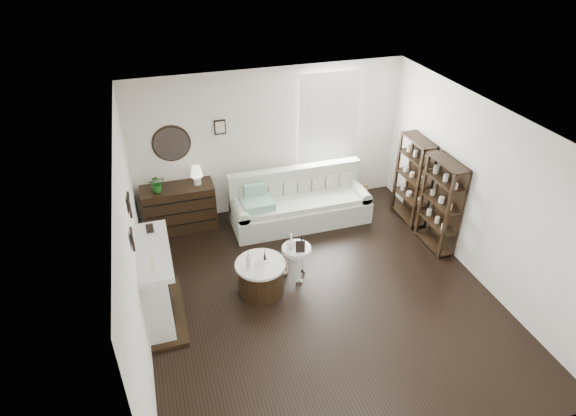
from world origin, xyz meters
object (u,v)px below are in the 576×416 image
object	(u,v)px
sofa	(299,205)
drum_table	(261,277)
dresser	(179,208)
pedestal_table	(296,250)

from	to	relation	value
sofa	drum_table	size ratio (longest dim) A/B	3.32
dresser	drum_table	bearing A→B (deg)	-65.39
pedestal_table	dresser	bearing A→B (deg)	129.38
sofa	pedestal_table	xyz separation A→B (m)	(-0.55, -1.52, 0.19)
dresser	pedestal_table	size ratio (longest dim) A/B	2.27
drum_table	pedestal_table	bearing A→B (deg)	15.66
pedestal_table	drum_table	bearing A→B (deg)	-164.34
sofa	drum_table	world-z (taller)	sofa
dresser	pedestal_table	world-z (taller)	dresser
sofa	drum_table	bearing A→B (deg)	-124.55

